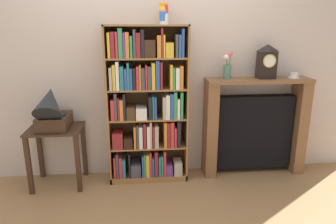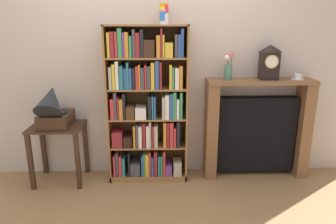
% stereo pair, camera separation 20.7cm
% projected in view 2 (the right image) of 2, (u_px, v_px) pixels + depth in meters
% --- Properties ---
extents(ground_plane, '(7.74, 6.40, 0.02)m').
position_uv_depth(ground_plane, '(149.00, 181.00, 3.41)').
color(ground_plane, '#997047').
extents(wall_back, '(4.74, 0.08, 2.60)m').
position_uv_depth(wall_back, '(159.00, 59.00, 3.33)').
color(wall_back, beige).
rests_on(wall_back, ground).
extents(bookshelf, '(0.84, 0.30, 1.66)m').
position_uv_depth(bookshelf, '(147.00, 107.00, 3.27)').
color(bookshelf, olive).
rests_on(bookshelf, ground).
extents(cup_stack, '(0.09, 0.09, 0.20)m').
position_uv_depth(cup_stack, '(164.00, 14.00, 3.05)').
color(cup_stack, white).
rests_on(cup_stack, bookshelf).
extents(side_table_left, '(0.54, 0.43, 0.64)m').
position_uv_depth(side_table_left, '(58.00, 140.00, 3.28)').
color(side_table_left, '#382316').
rests_on(side_table_left, ground).
extents(gramophone, '(0.30, 0.49, 0.51)m').
position_uv_depth(gramophone, '(53.00, 108.00, 3.12)').
color(gramophone, '#382316').
rests_on(gramophone, side_table_left).
extents(fireplace_mantel, '(1.14, 0.28, 1.10)m').
position_uv_depth(fireplace_mantel, '(256.00, 129.00, 3.42)').
color(fireplace_mantel, brown).
rests_on(fireplace_mantel, ground).
extents(mantel_clock, '(0.19, 0.14, 0.36)m').
position_uv_depth(mantel_clock, '(269.00, 62.00, 3.19)').
color(mantel_clock, black).
rests_on(mantel_clock, fireplace_mantel).
extents(flower_vase, '(0.12, 0.13, 0.29)m').
position_uv_depth(flower_vase, '(228.00, 67.00, 3.19)').
color(flower_vase, '#4C7A60').
rests_on(flower_vase, fireplace_mantel).
extents(teacup_with_saucer, '(0.14, 0.13, 0.06)m').
position_uv_depth(teacup_with_saucer, '(298.00, 77.00, 3.24)').
color(teacup_with_saucer, white).
rests_on(teacup_with_saucer, fireplace_mantel).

